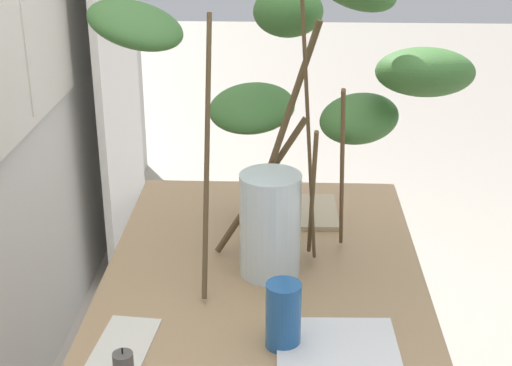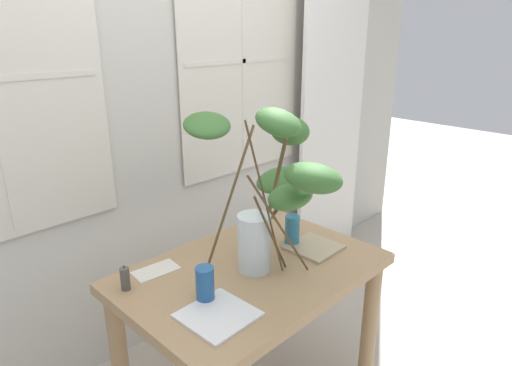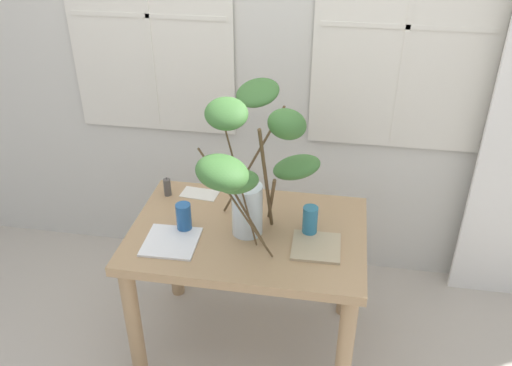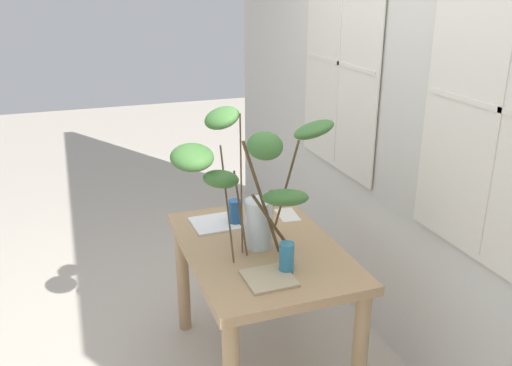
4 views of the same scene
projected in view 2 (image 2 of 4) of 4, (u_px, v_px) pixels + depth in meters
The scene contains 10 objects.
back_wall_with_windows at pixel (135, 76), 2.23m from camera, with size 5.13×0.14×2.98m.
curtain_sheer_side at pixel (334, 102), 3.20m from camera, with size 0.70×0.03×2.43m, color white.
dining_table at pixel (252, 293), 1.97m from camera, with size 1.11×0.75×0.75m.
vase_with_branches at pixel (271, 182), 1.78m from camera, with size 0.52×0.83×0.75m.
drinking_glass_blue_left at pixel (205, 284), 1.68m from camera, with size 0.07×0.07×0.14m, color #235693.
drinking_glass_blue_right at pixel (292, 230), 2.11m from camera, with size 0.07×0.07×0.15m, color teal.
plate_square_left at pixel (218, 315), 1.61m from camera, with size 0.24×0.24×0.01m, color white.
plate_square_right at pixel (314, 247), 2.09m from camera, with size 0.22×0.22×0.01m, color tan.
napkin_folded at pixel (156, 270), 1.90m from camera, with size 0.19×0.11×0.00m, color silver.
pillar_candle at pixel (125, 279), 1.76m from camera, with size 0.04×0.04×0.11m.
Camera 2 is at (-1.20, -1.21, 1.73)m, focal length 31.42 mm.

